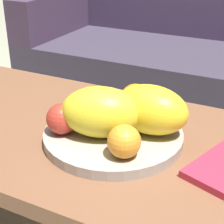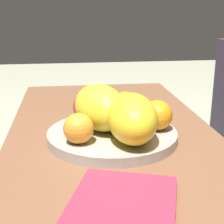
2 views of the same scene
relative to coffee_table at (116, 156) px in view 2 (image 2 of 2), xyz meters
name	(u,v)px [view 2 (image 2 of 2)]	position (x,y,z in m)	size (l,w,h in m)	color
coffee_table	(116,156)	(0.00, 0.00, 0.00)	(1.28, 0.57, 0.46)	brown
fruit_bowl	(112,135)	(0.00, -0.01, 0.06)	(0.34, 0.34, 0.03)	#A29990
melon_large_front	(132,118)	(0.08, 0.03, 0.13)	(0.18, 0.12, 0.12)	yellow
melon_smaller_beside	(100,107)	(-0.02, -0.04, 0.13)	(0.18, 0.12, 0.12)	yellow
orange_front	(125,106)	(-0.09, 0.04, 0.11)	(0.08, 0.08, 0.08)	orange
orange_left	(157,115)	(0.01, 0.11, 0.11)	(0.08, 0.08, 0.08)	orange
orange_right	(78,128)	(0.07, -0.10, 0.11)	(0.07, 0.07, 0.07)	orange
apple_front	(86,107)	(-0.10, -0.07, 0.11)	(0.07, 0.07, 0.07)	#B53226
banana_bunch	(130,120)	(0.01, 0.04, 0.10)	(0.16, 0.15, 0.06)	yellow
magazine	(121,211)	(0.33, -0.04, 0.06)	(0.25, 0.18, 0.02)	#BB2942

